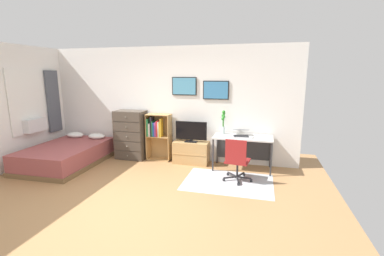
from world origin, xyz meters
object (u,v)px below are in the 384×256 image
dresser (131,135)px  laptop (241,133)px  computer_mouse (252,137)px  television (191,132)px  desk (243,141)px  bamboo_vase (223,122)px  tv_stand (191,152)px  bed (67,154)px  bookshelf (157,133)px  office_chair (237,159)px

dresser → laptop: 2.68m
laptop → computer_mouse: size_ratio=4.02×
television → desk: television is taller
bamboo_vase → tv_stand: bearing=-175.1°
desk → bamboo_vase: bamboo_vase is taller
bed → bookshelf: 2.13m
bookshelf → office_chair: 2.20m
bookshelf → bed: bearing=-155.6°
bookshelf → office_chair: bookshelf is taller
laptop → bookshelf: bearing=168.8°
bed → office_chair: (3.89, -0.04, 0.22)m
tv_stand → bamboo_vase: 1.05m
tv_stand → laptop: size_ratio=1.96×
desk → laptop: laptop is taller
bookshelf → desk: bookshelf is taller
bamboo_vase → bookshelf: bearing=-179.5°
laptop → computer_mouse: (0.24, -0.13, -0.04)m
bed → computer_mouse: (4.14, 0.61, 0.52)m
office_chair → bamboo_vase: size_ratio=1.62×
office_chair → desk: bearing=93.1°
bookshelf → dresser: bearing=-174.7°
desk → computer_mouse: (0.20, -0.17, 0.15)m
tv_stand → desk: size_ratio=0.65×
dresser → television: (1.54, -0.01, 0.16)m
television → bamboo_vase: 0.78m
desk → office_chair: bearing=-93.9°
tv_stand → television: size_ratio=1.11×
bed → laptop: bearing=9.3°
television → office_chair: bearing=-36.3°
bamboo_vase → desk: bearing=-11.9°
office_chair → bamboo_vase: (-0.40, 0.92, 0.55)m
bed → computer_mouse: 4.22m
laptop → dresser: bearing=171.0°
dresser → desk: (2.72, -0.02, 0.01)m
bamboo_vase → dresser: bearing=-178.0°
tv_stand → television: (0.00, -0.02, 0.49)m
bed → dresser: bearing=31.5°
bookshelf → office_chair: bearing=-24.3°
office_chair → laptop: bearing=96.5°
bed → tv_stand: 2.88m
television → bamboo_vase: bamboo_vase is taller
dresser → television: size_ratio=1.62×
bookshelf → bamboo_vase: 1.63m
bookshelf → office_chair: size_ratio=1.31×
bookshelf → television: bookshelf is taller
bed → computer_mouse: computer_mouse is taller
bookshelf → bamboo_vase: bearing=0.5°
television → laptop: television is taller
bed → bookshelf: size_ratio=1.84×
bed → dresser: (1.23, 0.80, 0.36)m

